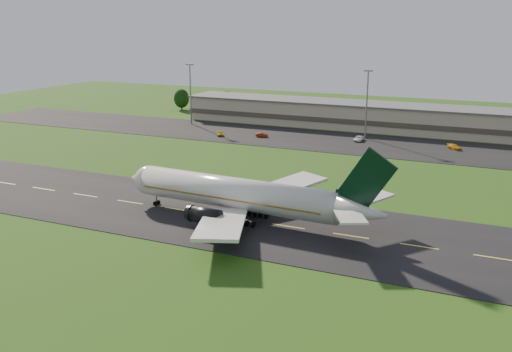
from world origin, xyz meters
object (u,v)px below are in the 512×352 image
at_px(light_mast_west, 190,87).
at_px(terminal, 382,118).
at_px(light_mast_centre, 367,96).
at_px(service_vehicle_c, 359,139).
at_px(service_vehicle_a, 220,133).
at_px(service_vehicle_d, 455,147).
at_px(airliner, 240,195).
at_px(service_vehicle_b, 262,135).

bearing_deg(light_mast_west, terminal, 14.76).
height_order(light_mast_centre, service_vehicle_c, light_mast_centre).
xyz_separation_m(service_vehicle_a, service_vehicle_d, (67.65, 9.31, -0.08)).
relative_size(airliner, service_vehicle_d, 11.39).
relative_size(airliner, light_mast_centre, 2.52).
bearing_deg(light_mast_centre, service_vehicle_c, -99.49).
xyz_separation_m(service_vehicle_a, service_vehicle_c, (40.85, 9.69, -0.04)).
distance_m(airliner, service_vehicle_a, 76.35).
relative_size(terminal, service_vehicle_a, 33.67).
height_order(airliner, terminal, airliner).
relative_size(airliner, service_vehicle_b, 13.99).
xyz_separation_m(airliner, service_vehicle_d, (29.16, 75.14, -3.91)).
bearing_deg(light_mast_west, service_vehicle_b, -19.35).
relative_size(service_vehicle_c, service_vehicle_d, 1.12).
relative_size(light_mast_west, service_vehicle_b, 5.55).
distance_m(service_vehicle_c, service_vehicle_d, 26.80).
bearing_deg(light_mast_west, service_vehicle_d, -3.26).
bearing_deg(light_mast_west, airliner, -54.60).
xyz_separation_m(airliner, light_mast_west, (-56.88, 80.04, 8.08)).
bearing_deg(airliner, service_vehicle_a, 123.25).
bearing_deg(service_vehicle_b, terminal, -58.39).
relative_size(light_mast_centre, service_vehicle_c, 4.05).
distance_m(light_mast_centre, service_vehicle_b, 33.28).
bearing_deg(light_mast_centre, service_vehicle_d, -10.66).
bearing_deg(light_mast_centre, light_mast_west, 180.00).
height_order(light_mast_centre, service_vehicle_a, light_mast_centre).
relative_size(light_mast_centre, service_vehicle_a, 4.73).
bearing_deg(light_mast_centre, terminal, 85.05).
bearing_deg(airliner, light_mast_west, 128.33).
xyz_separation_m(light_mast_west, service_vehicle_c, (59.24, -4.53, -11.94)).
distance_m(service_vehicle_a, service_vehicle_c, 41.99).
height_order(airliner, service_vehicle_b, airliner).
distance_m(service_vehicle_b, service_vehicle_c, 29.01).
relative_size(terminal, service_vehicle_b, 39.55).
distance_m(terminal, light_mast_centre, 18.45).
height_order(terminal, service_vehicle_d, terminal).
height_order(service_vehicle_b, service_vehicle_c, service_vehicle_c).
relative_size(service_vehicle_a, service_vehicle_b, 1.17).
relative_size(service_vehicle_a, service_vehicle_d, 0.96).
xyz_separation_m(light_mast_west, service_vehicle_a, (18.39, -14.22, -11.90)).
bearing_deg(service_vehicle_a, light_mast_centre, -11.47).
bearing_deg(service_vehicle_d, service_vehicle_c, 134.42).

